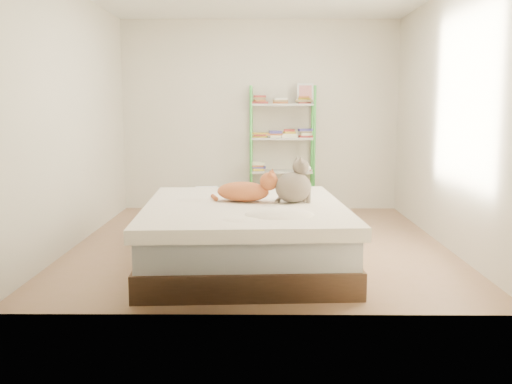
{
  "coord_description": "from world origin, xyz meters",
  "views": [
    {
      "loc": [
        0.01,
        -5.85,
        1.41
      ],
      "look_at": [
        -0.03,
        -0.52,
        0.62
      ],
      "focal_mm": 40.0,
      "sensor_mm": 36.0,
      "label": 1
    }
  ],
  "objects_px": {
    "grey_cat": "(293,181)",
    "cardboard_box": "(238,214)",
    "shelf_unit": "(283,148)",
    "white_bin": "(208,200)",
    "bed": "(245,234)",
    "orange_cat": "(243,189)"
  },
  "relations": [
    {
      "from": "shelf_unit",
      "to": "white_bin",
      "type": "distance_m",
      "value": 1.24
    },
    {
      "from": "bed",
      "to": "orange_cat",
      "type": "xyz_separation_m",
      "value": [
        -0.02,
        0.12,
        0.39
      ]
    },
    {
      "from": "bed",
      "to": "shelf_unit",
      "type": "distance_m",
      "value": 2.8
    },
    {
      "from": "orange_cat",
      "to": "shelf_unit",
      "type": "relative_size",
      "value": 0.33
    },
    {
      "from": "cardboard_box",
      "to": "bed",
      "type": "bearing_deg",
      "value": -93.69
    },
    {
      "from": "bed",
      "to": "cardboard_box",
      "type": "bearing_deg",
      "value": 91.64
    },
    {
      "from": "grey_cat",
      "to": "shelf_unit",
      "type": "distance_m",
      "value": 2.66
    },
    {
      "from": "cardboard_box",
      "to": "white_bin",
      "type": "bearing_deg",
      "value": 103.07
    },
    {
      "from": "grey_cat",
      "to": "cardboard_box",
      "type": "bearing_deg",
      "value": 5.09
    },
    {
      "from": "white_bin",
      "to": "bed",
      "type": "bearing_deg",
      "value": -77.54
    },
    {
      "from": "bed",
      "to": "white_bin",
      "type": "height_order",
      "value": "bed"
    },
    {
      "from": "cardboard_box",
      "to": "orange_cat",
      "type": "bearing_deg",
      "value": -94.01
    },
    {
      "from": "shelf_unit",
      "to": "white_bin",
      "type": "relative_size",
      "value": 4.87
    },
    {
      "from": "bed",
      "to": "cardboard_box",
      "type": "distance_m",
      "value": 1.48
    },
    {
      "from": "cardboard_box",
      "to": "white_bin",
      "type": "xyz_separation_m",
      "value": [
        -0.45,
        1.14,
        -0.01
      ]
    },
    {
      "from": "bed",
      "to": "grey_cat",
      "type": "xyz_separation_m",
      "value": [
        0.44,
        0.05,
        0.48
      ]
    },
    {
      "from": "grey_cat",
      "to": "cardboard_box",
      "type": "height_order",
      "value": "grey_cat"
    },
    {
      "from": "orange_cat",
      "to": "bed",
      "type": "bearing_deg",
      "value": -69.33
    },
    {
      "from": "white_bin",
      "to": "grey_cat",
      "type": "bearing_deg",
      "value": -68.37
    },
    {
      "from": "grey_cat",
      "to": "shelf_unit",
      "type": "xyz_separation_m",
      "value": [
        0.0,
        2.65,
        0.11
      ]
    },
    {
      "from": "orange_cat",
      "to": "white_bin",
      "type": "bearing_deg",
      "value": 114.92
    },
    {
      "from": "cardboard_box",
      "to": "white_bin",
      "type": "distance_m",
      "value": 1.23
    }
  ]
}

